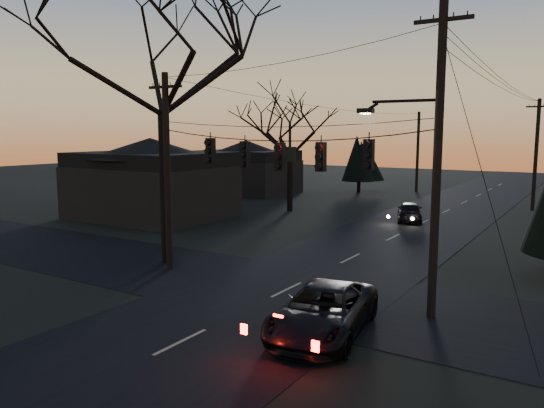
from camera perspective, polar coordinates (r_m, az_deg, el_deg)
The scene contains 15 objects.
ground_plane at distance 13.55m, azimuth -21.82°, elevation -19.16°, with size 160.00×160.00×0.00m, color black.
main_road at distance 29.34m, azimuth 11.59°, elevation -4.20°, with size 8.00×120.00×0.02m, color black.
cross_road at distance 20.55m, azimuth 1.58°, elevation -9.23°, with size 60.00×7.00×0.02m, color black.
utility_pole_right at distance 18.52m, azimuth 16.71°, elevation -11.52°, with size 5.00×0.30×10.00m, color black, non-canonical shape.
utility_pole_left at distance 24.04m, azimuth -10.92°, elevation -6.86°, with size 1.80×0.30×8.50m, color black, non-canonical shape.
utility_pole_far_r at distance 45.55m, azimuth 26.20°, elevation -0.62°, with size 1.80×0.30×8.50m, color black, non-canonical shape.
utility_pole_far_l at distance 55.62m, azimuth 15.25°, elevation 1.29°, with size 0.30×0.30×8.00m, color black, non-canonical shape.
span_signal_assembly at distance 19.79m, azimuth 1.03°, elevation 5.35°, with size 11.50×0.44×1.67m.
bare_tree_left at distance 24.73m, azimuth -11.86°, elevation 15.63°, with size 9.58×9.58×13.53m.
bare_tree_dist at distance 40.13m, azimuth 1.96°, elevation 7.52°, with size 7.57×7.57×8.35m.
evergreen_dist at distance 53.63m, azimuth 9.37°, elevation 4.77°, with size 3.60×3.60×5.41m.
house_left_near at distance 38.25m, azimuth -12.88°, elevation 2.76°, with size 10.00×8.00×5.60m.
house_left_far at distance 52.47m, azimuth -2.79°, elevation 4.03°, with size 9.00×7.00×5.20m.
suv_near at distance 16.13m, azimuth 5.53°, elevation -11.43°, with size 2.38×5.17×1.44m, color black.
sedan_oncoming_a at distance 36.92m, azimuth 14.60°, elevation -0.79°, with size 1.59×3.96×1.35m, color black.
Camera 1 is at (9.97, -6.93, 6.01)m, focal length 35.00 mm.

